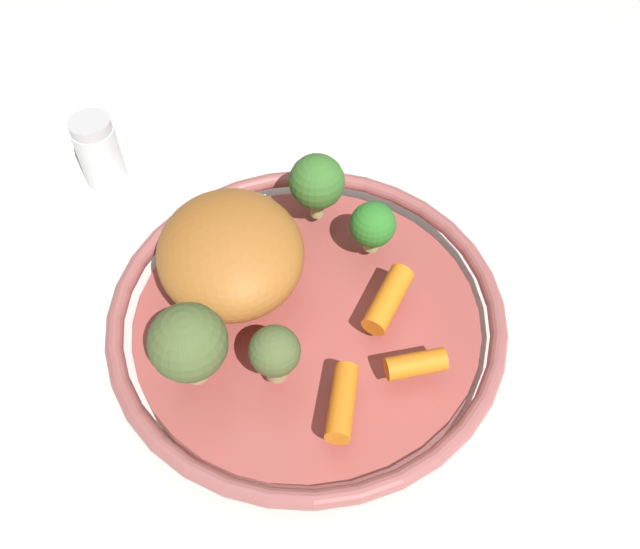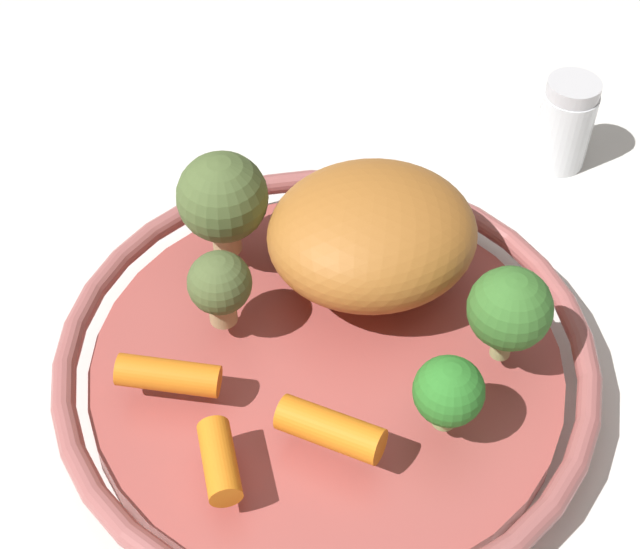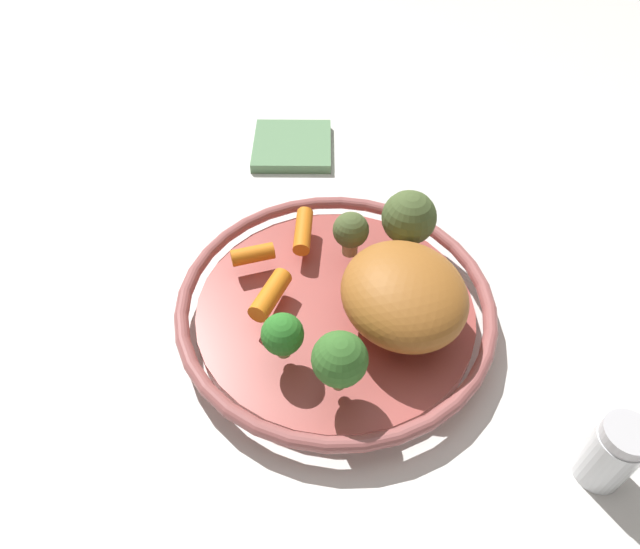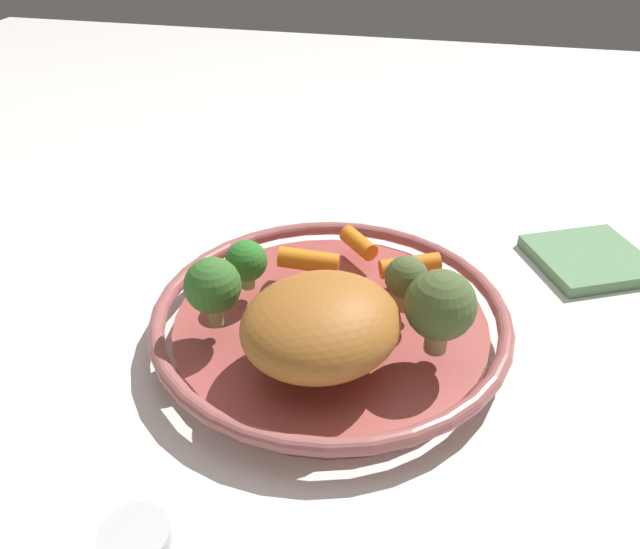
% 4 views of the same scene
% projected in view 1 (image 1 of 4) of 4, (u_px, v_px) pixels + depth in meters
% --- Properties ---
extents(ground_plane, '(2.39, 2.39, 0.00)m').
position_uv_depth(ground_plane, '(307.00, 330.00, 0.61)').
color(ground_plane, silver).
extents(serving_bowl, '(0.34, 0.34, 0.04)m').
position_uv_depth(serving_bowl, '(307.00, 318.00, 0.60)').
color(serving_bowl, '#A84C47').
rests_on(serving_bowl, ground_plane).
extents(roast_chicken_piece, '(0.18, 0.18, 0.07)m').
position_uv_depth(roast_chicken_piece, '(231.00, 253.00, 0.57)').
color(roast_chicken_piece, '#AA6628').
rests_on(roast_chicken_piece, serving_bowl).
extents(baby_carrot_center, '(0.06, 0.03, 0.03)m').
position_uv_depth(baby_carrot_center, '(388.00, 299.00, 0.57)').
color(baby_carrot_center, orange).
rests_on(baby_carrot_center, serving_bowl).
extents(baby_carrot_near_rim, '(0.05, 0.05, 0.02)m').
position_uv_depth(baby_carrot_near_rim, '(416.00, 364.00, 0.54)').
color(baby_carrot_near_rim, orange).
rests_on(baby_carrot_near_rim, serving_bowl).
extents(baby_carrot_left, '(0.06, 0.04, 0.02)m').
position_uv_depth(baby_carrot_left, '(342.00, 402.00, 0.52)').
color(baby_carrot_left, orange).
rests_on(baby_carrot_left, serving_bowl).
extents(broccoli_floret_large, '(0.04, 0.04, 0.05)m').
position_uv_depth(broccoli_floret_large, '(373.00, 225.00, 0.60)').
color(broccoli_floret_large, '#94AD66').
rests_on(broccoli_floret_large, serving_bowl).
extents(broccoli_floret_mid, '(0.05, 0.05, 0.07)m').
position_uv_depth(broccoli_floret_mid, '(317.00, 182.00, 0.61)').
color(broccoli_floret_mid, '#9CA466').
rests_on(broccoli_floret_mid, serving_bowl).
extents(broccoli_floret_small, '(0.06, 0.06, 0.08)m').
position_uv_depth(broccoli_floret_small, '(188.00, 343.00, 0.51)').
color(broccoli_floret_small, tan).
rests_on(broccoli_floret_small, serving_bowl).
extents(broccoli_floret_edge, '(0.04, 0.04, 0.05)m').
position_uv_depth(broccoli_floret_edge, '(275.00, 352.00, 0.52)').
color(broccoli_floret_edge, tan).
rests_on(broccoli_floret_edge, serving_bowl).
extents(salt_shaker, '(0.04, 0.04, 0.08)m').
position_uv_depth(salt_shaker, '(99.00, 151.00, 0.70)').
color(salt_shaker, silver).
rests_on(salt_shaker, ground_plane).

